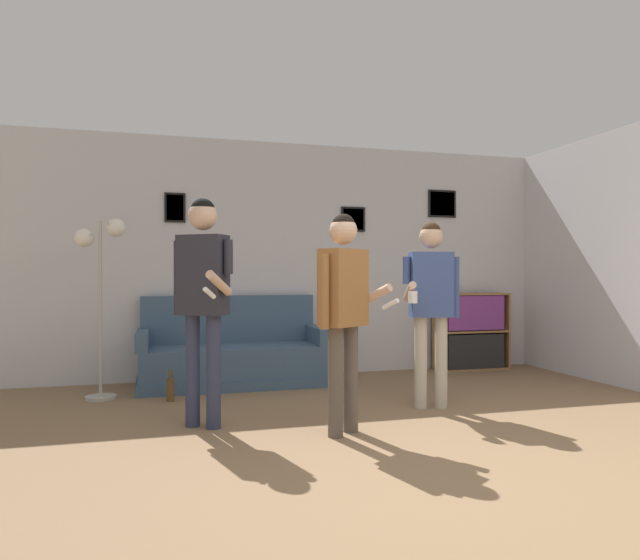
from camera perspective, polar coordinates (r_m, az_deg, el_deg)
ground_plane at (r=3.40m, az=14.63°, el=-19.53°), size 20.00×20.00×0.00m
wall_back at (r=6.70m, az=-1.63°, el=2.09°), size 8.35×0.08×2.70m
couch at (r=6.20m, az=-8.76°, el=-7.53°), size 1.95×0.80×0.94m
bookshelf at (r=7.32m, az=14.86°, el=-4.98°), size 0.93×0.30×0.95m
floor_lamp at (r=5.73m, az=-21.11°, el=1.35°), size 0.46×0.28×1.70m
person_player_foreground_left at (r=4.43m, az=-11.65°, el=-0.54°), size 0.43×0.61×1.75m
person_player_foreground_center at (r=4.16m, az=2.37°, el=-2.00°), size 0.59×0.37×1.61m
person_watcher_holding_cup at (r=5.08m, az=11.04°, el=-1.45°), size 0.55×0.39×1.63m
bottle_on_floor at (r=5.53m, az=-14.74°, el=-10.49°), size 0.07×0.07×0.29m
drinking_cup at (r=7.18m, az=13.32°, el=-0.84°), size 0.09×0.09×0.11m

